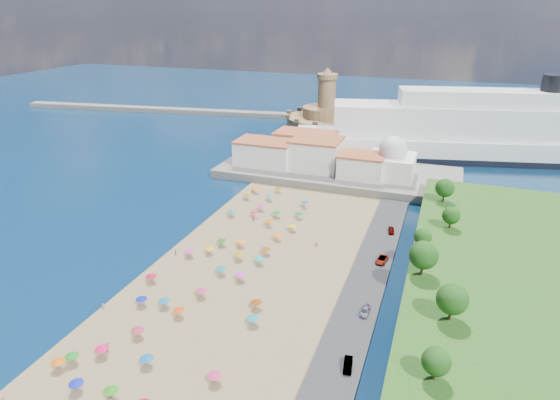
% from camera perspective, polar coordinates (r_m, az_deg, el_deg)
% --- Properties ---
extents(ground, '(700.00, 700.00, 0.00)m').
position_cam_1_polar(ground, '(120.60, -5.91, -7.56)').
color(ground, '#071938').
rests_on(ground, ground).
extents(terrace, '(90.00, 36.00, 3.00)m').
position_cam_1_polar(terrace, '(180.22, 7.04, 3.34)').
color(terrace, '#59544C').
rests_on(terrace, ground).
extents(jetty, '(18.00, 70.00, 2.40)m').
position_cam_1_polar(jetty, '(217.94, 3.53, 6.77)').
color(jetty, '#59544C').
rests_on(jetty, ground).
extents(breakwater, '(199.03, 34.77, 2.60)m').
position_cam_1_polar(breakwater, '(297.99, -12.50, 10.60)').
color(breakwater, '#59544C').
rests_on(breakwater, ground).
extents(waterfront_buildings, '(57.00, 29.00, 11.00)m').
position_cam_1_polar(waterfront_buildings, '(182.00, 3.17, 5.78)').
color(waterfront_buildings, silver).
rests_on(waterfront_buildings, terrace).
extents(domed_building, '(16.00, 16.00, 15.00)m').
position_cam_1_polar(domed_building, '(172.97, 13.47, 4.66)').
color(domed_building, silver).
rests_on(domed_building, terrace).
extents(fortress, '(40.00, 40.00, 32.40)m').
position_cam_1_polar(fortress, '(244.66, 5.61, 9.78)').
color(fortress, '#9A794D').
rests_on(fortress, ground).
extents(cruise_ship, '(163.05, 59.98, 35.38)m').
position_cam_1_polar(cruise_ship, '(216.15, 24.03, 7.27)').
color(cruise_ship, black).
rests_on(cruise_ship, ground).
extents(beach_parasols, '(31.24, 117.29, 2.20)m').
position_cam_1_polar(beach_parasols, '(111.26, -8.97, -9.25)').
color(beach_parasols, gray).
rests_on(beach_parasols, beach).
extents(beachgoers, '(36.27, 100.72, 1.87)m').
position_cam_1_polar(beachgoers, '(118.78, -6.75, -7.48)').
color(beachgoers, tan).
rests_on(beachgoers, beach).
extents(parked_cars, '(2.95, 74.31, 1.41)m').
position_cam_1_polar(parked_cars, '(108.58, 11.13, -10.78)').
color(parked_cars, gray).
rests_on(parked_cars, promenade).
extents(hillside_trees, '(12.23, 112.72, 7.98)m').
position_cam_1_polar(hillside_trees, '(99.05, 18.42, -9.10)').
color(hillside_trees, '#382314').
rests_on(hillside_trees, hillside).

